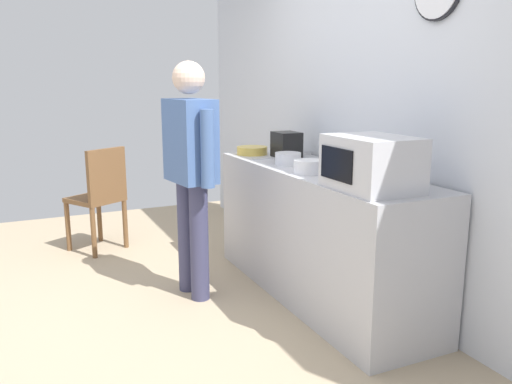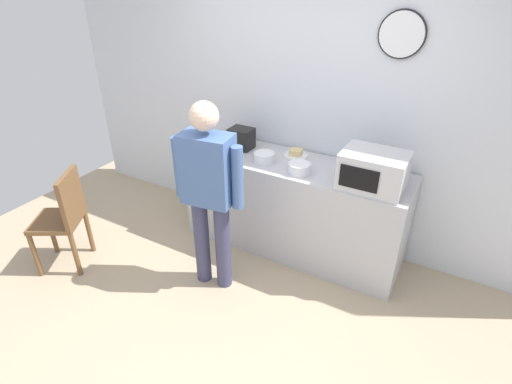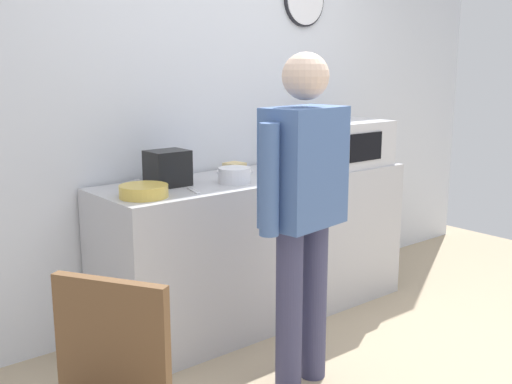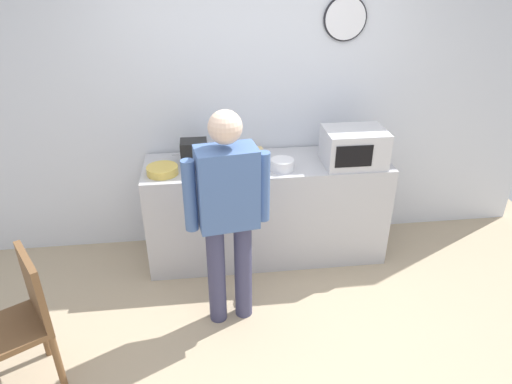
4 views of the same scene
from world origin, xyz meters
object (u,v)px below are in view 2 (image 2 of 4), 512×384
at_px(microwave, 373,171).
at_px(salad_bowl, 299,168).
at_px(toaster, 241,138).
at_px(spoon_utensil, 231,156).
at_px(cereal_bowl, 209,146).
at_px(wooden_chair, 64,216).
at_px(sandwich_plate, 296,154).
at_px(fork_utensil, 243,138).
at_px(person_standing, 209,187).
at_px(mixing_bowl, 264,157).

height_order(microwave, salad_bowl, microwave).
height_order(salad_bowl, toaster, toaster).
bearing_deg(spoon_utensil, cereal_bowl, 172.66).
bearing_deg(cereal_bowl, microwave, 0.46).
relative_size(microwave, spoon_utensil, 2.94).
xyz_separation_m(spoon_utensil, wooden_chair, (-1.09, -1.08, -0.40)).
relative_size(sandwich_plate, fork_utensil, 1.32).
xyz_separation_m(salad_bowl, cereal_bowl, (-0.97, 0.03, -0.01)).
xyz_separation_m(sandwich_plate, wooden_chair, (-1.61, -1.39, -0.42)).
bearing_deg(fork_utensil, person_standing, -72.40).
relative_size(salad_bowl, wooden_chair, 0.20).
bearing_deg(mixing_bowl, cereal_bowl, -178.64).
xyz_separation_m(cereal_bowl, spoon_utensil, (0.28, -0.04, -0.03)).
bearing_deg(toaster, sandwich_plate, 9.25).
height_order(fork_utensil, person_standing, person_standing).
relative_size(cereal_bowl, toaster, 1.15).
relative_size(salad_bowl, spoon_utensil, 1.13).
height_order(sandwich_plate, spoon_utensil, sandwich_plate).
distance_m(cereal_bowl, mixing_bowl, 0.60).
xyz_separation_m(cereal_bowl, person_standing, (0.48, -0.68, 0.01)).
distance_m(sandwich_plate, mixing_bowl, 0.33).
distance_m(spoon_utensil, person_standing, 0.68).
distance_m(sandwich_plate, person_standing, 1.00).
bearing_deg(sandwich_plate, cereal_bowl, -161.21).
relative_size(microwave, person_standing, 0.30).
relative_size(cereal_bowl, wooden_chair, 0.27).
height_order(salad_bowl, person_standing, person_standing).
bearing_deg(toaster, wooden_chair, -129.37).
distance_m(cereal_bowl, fork_utensil, 0.43).
bearing_deg(wooden_chair, cereal_bowl, 54.03).
distance_m(salad_bowl, person_standing, 0.81).
height_order(sandwich_plate, salad_bowl, salad_bowl).
relative_size(salad_bowl, person_standing, 0.12).
distance_m(sandwich_plate, wooden_chair, 2.17).
height_order(toaster, wooden_chair, toaster).
bearing_deg(sandwich_plate, person_standing, -108.38).
height_order(sandwich_plate, toaster, toaster).
bearing_deg(toaster, cereal_bowl, -144.47).
bearing_deg(salad_bowl, person_standing, -126.94).
distance_m(cereal_bowl, wooden_chair, 1.45).
bearing_deg(salad_bowl, wooden_chair, -148.60).
xyz_separation_m(sandwich_plate, toaster, (-0.54, -0.09, 0.08)).
height_order(salad_bowl, spoon_utensil, salad_bowl).
bearing_deg(person_standing, mixing_bowl, 80.42).
height_order(cereal_bowl, wooden_chair, cereal_bowl).
relative_size(fork_utensil, wooden_chair, 0.18).
height_order(spoon_utensil, wooden_chair, wooden_chair).
xyz_separation_m(microwave, sandwich_plate, (-0.78, 0.26, -0.13)).
height_order(cereal_bowl, spoon_utensil, cereal_bowl).
xyz_separation_m(sandwich_plate, salad_bowl, (0.17, -0.31, 0.02)).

